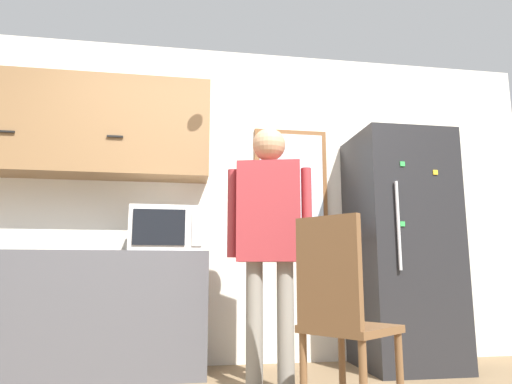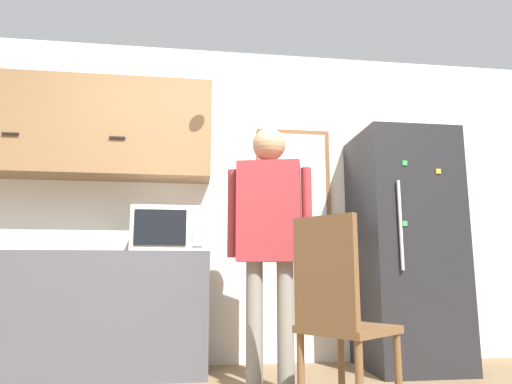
{
  "view_description": "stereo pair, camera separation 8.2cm",
  "coord_description": "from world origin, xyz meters",
  "px_view_note": "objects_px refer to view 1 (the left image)",
  "views": [
    {
      "loc": [
        -0.18,
        -1.98,
        0.75
      ],
      "look_at": [
        0.31,
        1.02,
        1.27
      ],
      "focal_mm": 32.0,
      "sensor_mm": 36.0,
      "label": 1
    },
    {
      "loc": [
        -0.1,
        -1.99,
        0.75
      ],
      "look_at": [
        0.31,
        1.02,
        1.27
      ],
      "focal_mm": 32.0,
      "sensor_mm": 36.0,
      "label": 2
    }
  ],
  "objects_px": {
    "chair": "(340,308)",
    "refrigerator": "(401,248)",
    "microwave": "(167,229)",
    "person": "(269,225)"
  },
  "relations": [
    {
      "from": "refrigerator",
      "to": "chair",
      "type": "distance_m",
      "value": 1.5
    },
    {
      "from": "person",
      "to": "refrigerator",
      "type": "bearing_deg",
      "value": 37.42
    },
    {
      "from": "microwave",
      "to": "refrigerator",
      "type": "relative_size",
      "value": 0.28
    },
    {
      "from": "person",
      "to": "refrigerator",
      "type": "xyz_separation_m",
      "value": [
        1.18,
        0.49,
        -0.12
      ]
    },
    {
      "from": "chair",
      "to": "refrigerator",
      "type": "bearing_deg",
      "value": -76.17
    },
    {
      "from": "refrigerator",
      "to": "chair",
      "type": "bearing_deg",
      "value": -129.66
    },
    {
      "from": "person",
      "to": "chair",
      "type": "xyz_separation_m",
      "value": [
        0.25,
        -0.62,
        -0.49
      ]
    },
    {
      "from": "chair",
      "to": "person",
      "type": "bearing_deg",
      "value": -14.34
    },
    {
      "from": "refrigerator",
      "to": "microwave",
      "type": "bearing_deg",
      "value": 180.0
    },
    {
      "from": "microwave",
      "to": "refrigerator",
      "type": "distance_m",
      "value": 1.87
    }
  ]
}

